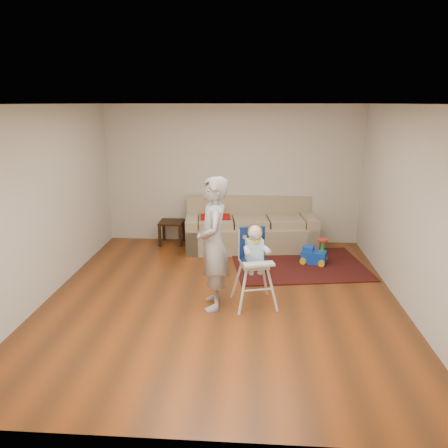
# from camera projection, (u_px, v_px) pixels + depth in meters

# --- Properties ---
(ground) EXTENTS (5.50, 5.50, 0.00)m
(ground) POSITION_uv_depth(u_px,v_px,m) (222.00, 298.00, 6.28)
(ground) COLOR #532B13
(ground) RESTS_ON ground
(room_envelope) EXTENTS (5.04, 5.52, 2.72)m
(room_envelope) POSITION_uv_depth(u_px,v_px,m) (225.00, 163.00, 6.28)
(room_envelope) COLOR beige
(room_envelope) RESTS_ON ground
(sofa) EXTENTS (2.54, 1.27, 0.94)m
(sofa) POSITION_uv_depth(u_px,v_px,m) (250.00, 224.00, 8.34)
(sofa) COLOR gray
(sofa) RESTS_ON ground
(side_table) EXTENTS (0.46, 0.46, 0.46)m
(side_table) POSITION_uv_depth(u_px,v_px,m) (172.00, 232.00, 8.66)
(side_table) COLOR black
(side_table) RESTS_ON ground
(area_rug) EXTENTS (2.44, 1.98, 0.02)m
(area_rug) POSITION_uv_depth(u_px,v_px,m) (299.00, 265.00, 7.55)
(area_rug) COLOR black
(area_rug) RESTS_ON ground
(ride_on_toy) EXTENTS (0.48, 0.41, 0.45)m
(ride_on_toy) POSITION_uv_depth(u_px,v_px,m) (314.00, 250.00, 7.56)
(ride_on_toy) COLOR blue
(ride_on_toy) RESTS_ON area_rug
(toy_ball) EXTENTS (0.16, 0.16, 0.16)m
(toy_ball) POSITION_uv_depth(u_px,v_px,m) (263.00, 267.00, 7.20)
(toy_ball) COLOR blue
(toy_ball) RESTS_ON area_rug
(high_chair) EXTENTS (0.64, 0.64, 1.15)m
(high_chair) POSITION_uv_depth(u_px,v_px,m) (254.00, 267.00, 5.95)
(high_chair) COLOR silver
(high_chair) RESTS_ON ground
(adult) EXTENTS (0.52, 0.71, 1.80)m
(adult) POSITION_uv_depth(u_px,v_px,m) (213.00, 244.00, 5.80)
(adult) COLOR #9A9B9D
(adult) RESTS_ON ground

